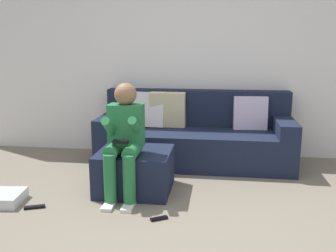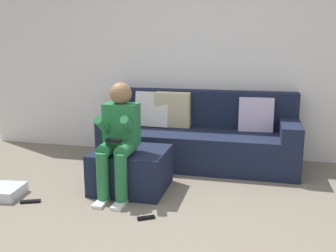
{
  "view_description": "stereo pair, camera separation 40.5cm",
  "coord_description": "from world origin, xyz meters",
  "px_view_note": "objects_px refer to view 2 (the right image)",
  "views": [
    {
      "loc": [
        0.32,
        -2.59,
        1.45
      ],
      "look_at": [
        -0.23,
        1.43,
        0.57
      ],
      "focal_mm": 40.41,
      "sensor_mm": 36.0,
      "label": 1
    },
    {
      "loc": [
        0.72,
        -2.51,
        1.45
      ],
      "look_at": [
        -0.23,
        1.43,
        0.57
      ],
      "focal_mm": 40.41,
      "sensor_mm": 36.0,
      "label": 2
    }
  ],
  "objects_px": {
    "remote_near_ottoman": "(146,218)",
    "person_seated": "(118,135)",
    "ottoman": "(131,170)",
    "storage_bin": "(0,191)",
    "couch_sectional": "(199,137)",
    "remote_by_storage_bin": "(30,201)"
  },
  "relations": [
    {
      "from": "couch_sectional",
      "to": "person_seated",
      "type": "distance_m",
      "value": 1.38
    },
    {
      "from": "remote_near_ottoman",
      "to": "remote_by_storage_bin",
      "type": "bearing_deg",
      "value": 145.44
    },
    {
      "from": "couch_sectional",
      "to": "remote_by_storage_bin",
      "type": "xyz_separation_m",
      "value": [
        -1.34,
        -1.59,
        -0.32
      ]
    },
    {
      "from": "couch_sectional",
      "to": "remote_near_ottoman",
      "type": "xyz_separation_m",
      "value": [
        -0.19,
        -1.66,
        -0.32
      ]
    },
    {
      "from": "storage_bin",
      "to": "remote_by_storage_bin",
      "type": "height_order",
      "value": "storage_bin"
    },
    {
      "from": "person_seated",
      "to": "remote_near_ottoman",
      "type": "xyz_separation_m",
      "value": [
        0.4,
        -0.45,
        -0.59
      ]
    },
    {
      "from": "couch_sectional",
      "to": "remote_near_ottoman",
      "type": "bearing_deg",
      "value": -96.43
    },
    {
      "from": "couch_sectional",
      "to": "ottoman",
      "type": "bearing_deg",
      "value": -117.03
    },
    {
      "from": "remote_near_ottoman",
      "to": "ottoman",
      "type": "bearing_deg",
      "value": 88.02
    },
    {
      "from": "person_seated",
      "to": "remote_near_ottoman",
      "type": "distance_m",
      "value": 0.84
    },
    {
      "from": "couch_sectional",
      "to": "remote_by_storage_bin",
      "type": "relative_size",
      "value": 12.9
    },
    {
      "from": "person_seated",
      "to": "ottoman",
      "type": "bearing_deg",
      "value": 71.5
    },
    {
      "from": "storage_bin",
      "to": "ottoman",
      "type": "bearing_deg",
      "value": 22.24
    },
    {
      "from": "ottoman",
      "to": "remote_near_ottoman",
      "type": "distance_m",
      "value": 0.74
    },
    {
      "from": "storage_bin",
      "to": "remote_near_ottoman",
      "type": "relative_size",
      "value": 2.73
    },
    {
      "from": "couch_sectional",
      "to": "storage_bin",
      "type": "relative_size",
      "value": 5.69
    },
    {
      "from": "ottoman",
      "to": "remote_near_ottoman",
      "type": "bearing_deg",
      "value": -61.12
    },
    {
      "from": "ottoman",
      "to": "person_seated",
      "type": "xyz_separation_m",
      "value": [
        -0.06,
        -0.18,
        0.4
      ]
    },
    {
      "from": "ottoman",
      "to": "storage_bin",
      "type": "distance_m",
      "value": 1.28
    },
    {
      "from": "couch_sectional",
      "to": "person_seated",
      "type": "relative_size",
      "value": 2.12
    },
    {
      "from": "person_seated",
      "to": "remote_by_storage_bin",
      "type": "xyz_separation_m",
      "value": [
        -0.75,
        -0.37,
        -0.59
      ]
    },
    {
      "from": "remote_near_ottoman",
      "to": "person_seated",
      "type": "bearing_deg",
      "value": 101.19
    }
  ]
}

